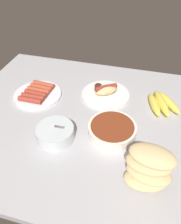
{
  "coord_description": "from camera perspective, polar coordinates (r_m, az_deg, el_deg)",
  "views": [
    {
      "loc": [
        15.19,
        -64.87,
        63.04
      ],
      "look_at": [
        -2.29,
        0.6,
        3.0
      ],
      "focal_mm": 35.21,
      "sensor_mm": 36.0,
      "label": 1
    }
  ],
  "objects": [
    {
      "name": "ground_plane",
      "position": [
        0.93,
        1.27,
        -2.56
      ],
      "size": [
        120.0,
        90.0,
        3.0
      ],
      "primitive_type": "cube",
      "color": "#B2B2B7"
    },
    {
      "name": "plate_sausages",
      "position": [
        1.06,
        -13.6,
        4.7
      ],
      "size": [
        22.25,
        22.25,
        3.37
      ],
      "color": "white",
      "rests_on": "ground_plane"
    },
    {
      "name": "bread_stack",
      "position": [
        0.7,
        14.9,
        -13.86
      ],
      "size": [
        15.28,
        11.64,
        14.4
      ],
      "color": "#E5C689",
      "rests_on": "ground_plane"
    },
    {
      "name": "banana_bunch",
      "position": [
        1.02,
        17.98,
        2.19
      ],
      "size": [
        15.92,
        18.38,
        3.82
      ],
      "color": "#E5D14C",
      "rests_on": "ground_plane"
    },
    {
      "name": "bowl_coleslaw",
      "position": [
        0.83,
        -9.1,
        -5.32
      ],
      "size": [
        13.98,
        14.47,
        14.71
      ],
      "color": "silver",
      "rests_on": "ground_plane"
    },
    {
      "name": "plate_hotdog_assembled",
      "position": [
        1.04,
        3.86,
        5.17
      ],
      "size": [
        22.41,
        22.41,
        5.61
      ],
      "color": "white",
      "rests_on": "ground_plane"
    },
    {
      "name": "bowl_chili",
      "position": [
        0.84,
        5.63,
        -4.62
      ],
      "size": [
        18.32,
        18.32,
        4.75
      ],
      "color": "white",
      "rests_on": "ground_plane"
    }
  ]
}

